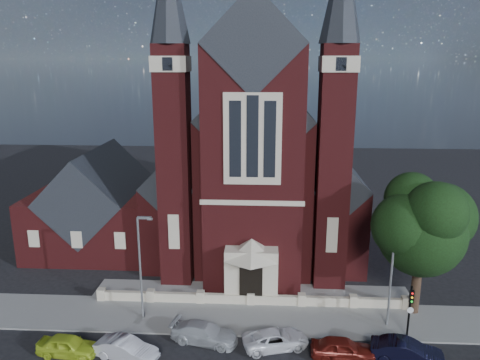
% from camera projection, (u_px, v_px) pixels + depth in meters
% --- Properties ---
extents(ground, '(120.00, 120.00, 0.00)m').
position_uv_depth(ground, '(254.00, 260.00, 45.22)').
color(ground, black).
rests_on(ground, ground).
extents(pavement_strip, '(60.00, 5.00, 0.12)m').
position_uv_depth(pavement_strip, '(250.00, 318.00, 35.08)').
color(pavement_strip, gray).
rests_on(pavement_strip, ground).
extents(forecourt_paving, '(26.00, 3.00, 0.14)m').
position_uv_depth(forecourt_paving, '(252.00, 293.00, 38.94)').
color(forecourt_paving, gray).
rests_on(forecourt_paving, ground).
extents(forecourt_wall, '(24.00, 0.40, 0.90)m').
position_uv_depth(forecourt_wall, '(251.00, 305.00, 37.01)').
color(forecourt_wall, '#BEAE97').
rests_on(forecourt_wall, ground).
extents(church, '(20.01, 34.90, 29.20)m').
position_uv_depth(church, '(256.00, 160.00, 50.85)').
color(church, '#521617').
rests_on(church, ground).
extents(parish_hall, '(12.00, 12.20, 10.24)m').
position_uv_depth(parish_hall, '(99.00, 208.00, 47.98)').
color(parish_hall, '#521617').
rests_on(parish_hall, ground).
extents(street_tree, '(6.40, 6.60, 10.70)m').
position_uv_depth(street_tree, '(425.00, 229.00, 33.82)').
color(street_tree, black).
rests_on(street_tree, ground).
extents(street_lamp_left, '(1.16, 0.22, 8.09)m').
position_uv_depth(street_lamp_left, '(141.00, 262.00, 33.86)').
color(street_lamp_left, gray).
rests_on(street_lamp_left, ground).
extents(street_lamp_right, '(1.16, 0.22, 8.09)m').
position_uv_depth(street_lamp_right, '(393.00, 268.00, 32.90)').
color(street_lamp_right, gray).
rests_on(street_lamp_right, ground).
extents(traffic_signal, '(0.28, 0.42, 4.00)m').
position_uv_depth(traffic_signal, '(410.00, 306.00, 31.83)').
color(traffic_signal, black).
rests_on(traffic_signal, ground).
extents(car_lime_van, '(4.12, 1.91, 1.37)m').
position_uv_depth(car_lime_van, '(68.00, 346.00, 30.58)').
color(car_lime_van, '#B1CC28').
rests_on(car_lime_van, ground).
extents(car_silver_a, '(4.44, 2.59, 1.38)m').
position_uv_depth(car_silver_a, '(126.00, 349.00, 30.18)').
color(car_silver_a, silver).
rests_on(car_silver_a, ground).
extents(car_silver_b, '(4.98, 2.92, 1.35)m').
position_uv_depth(car_silver_b, '(204.00, 333.00, 31.98)').
color(car_silver_b, '#B4B8BC').
rests_on(car_silver_b, ground).
extents(car_white_suv, '(4.84, 3.16, 1.24)m').
position_uv_depth(car_white_suv, '(276.00, 339.00, 31.40)').
color(car_white_suv, white).
rests_on(car_white_suv, ground).
extents(car_dark_red, '(4.21, 1.84, 1.41)m').
position_uv_depth(car_dark_red, '(343.00, 349.00, 30.24)').
color(car_dark_red, '#611610').
rests_on(car_dark_red, ground).
extents(car_navy, '(4.80, 2.63, 1.50)m').
position_uv_depth(car_navy, '(407.00, 352.00, 29.80)').
color(car_navy, black).
rests_on(car_navy, ground).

